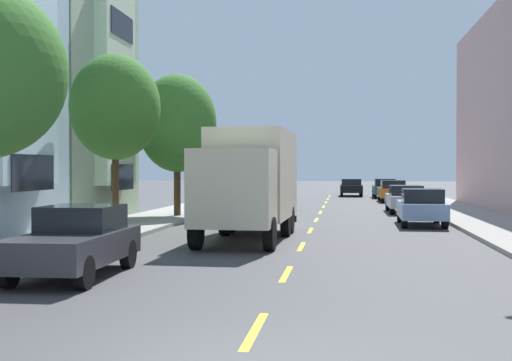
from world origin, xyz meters
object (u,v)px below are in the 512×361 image
object	(u,v)px
parked_hatchback_orange	(392,191)
parked_suv_red	(264,187)
delivery_box_truck	(250,178)
parked_hatchback_charcoal	(76,241)
parked_pickup_white	(245,194)
street_tree_second	(115,107)
parked_sedan_silver	(405,198)
parked_pickup_forest	(227,200)
parked_hatchback_teal	(384,188)
street_tree_third	(177,123)
parked_hatchback_sky	(421,207)
moving_black_sedan	(351,187)

from	to	relation	value
parked_hatchback_orange	parked_suv_red	bearing A→B (deg)	177.31
delivery_box_truck	parked_hatchback_charcoal	size ratio (longest dim) A/B	1.79
parked_pickup_white	parked_hatchback_orange	distance (m)	12.23
street_tree_second	parked_hatchback_orange	xyz separation A→B (m)	(10.89, 24.13, -3.61)
street_tree_second	parked_sedan_silver	world-z (taller)	street_tree_second
parked_hatchback_orange	parked_pickup_forest	xyz separation A→B (m)	(-8.75, -14.89, 0.07)
parked_hatchback_orange	parked_sedan_silver	size ratio (longest dim) A/B	0.89
parked_sedan_silver	parked_hatchback_teal	bearing A→B (deg)	90.21
street_tree_third	parked_sedan_silver	distance (m)	12.51
delivery_box_truck	parked_hatchback_charcoal	bearing A→B (deg)	-108.99
street_tree_third	parked_pickup_white	size ratio (longest dim) A/B	1.22
parked_pickup_white	parked_pickup_forest	bearing A→B (deg)	-88.82
parked_hatchback_orange	parked_hatchback_sky	bearing A→B (deg)	-90.50
parked_suv_red	parked_hatchback_teal	world-z (taller)	parked_suv_red
parked_hatchback_sky	parked_suv_red	size ratio (longest dim) A/B	0.84
delivery_box_truck	parked_pickup_white	world-z (taller)	delivery_box_truck
parked_pickup_forest	parked_sedan_silver	xyz separation A→B (m)	(8.64, 4.08, -0.08)
street_tree_second	parked_hatchback_sky	xyz separation A→B (m)	(10.73, 5.72, -3.61)
street_tree_second	parked_hatchback_teal	size ratio (longest dim) A/B	1.50
parked_hatchback_teal	delivery_box_truck	bearing A→B (deg)	-101.40
street_tree_third	parked_pickup_white	bearing A→B (deg)	75.20
street_tree_second	moving_black_sedan	distance (m)	34.59
street_tree_second	delivery_box_truck	distance (m)	5.19
parked_pickup_white	street_tree_third	bearing A→B (deg)	-104.80
delivery_box_truck	parked_hatchback_teal	distance (m)	30.93
parked_hatchback_teal	parked_sedan_silver	bearing A→B (deg)	-89.79
street_tree_second	parked_hatchback_sky	size ratio (longest dim) A/B	1.49
moving_black_sedan	parked_hatchback_sky	bearing A→B (deg)	-84.78
street_tree_third	street_tree_second	bearing A→B (deg)	-90.00
parked_pickup_forest	street_tree_third	bearing A→B (deg)	-152.54
parked_pickup_white	parked_hatchback_teal	distance (m)	16.89
delivery_box_truck	parked_pickup_forest	world-z (taller)	delivery_box_truck
delivery_box_truck	parked_suv_red	bearing A→B (deg)	96.08
parked_pickup_forest	parked_hatchback_teal	bearing A→B (deg)	67.74
street_tree_third	parked_pickup_forest	size ratio (longest dim) A/B	1.22
parked_pickup_white	parked_suv_red	size ratio (longest dim) A/B	1.11
parked_hatchback_sky	parked_suv_red	bearing A→B (deg)	114.93
street_tree_third	parked_hatchback_teal	world-z (taller)	street_tree_third
street_tree_third	parked_hatchback_charcoal	size ratio (longest dim) A/B	1.61
parked_hatchback_teal	parked_hatchback_sky	bearing A→B (deg)	-89.98
parked_hatchback_sky	parked_hatchback_teal	bearing A→B (deg)	90.02
street_tree_second	parked_sedan_silver	xyz separation A→B (m)	(10.78, 13.32, -3.61)
parked_sedan_silver	parked_suv_red	bearing A→B (deg)	128.10
street_tree_second	parked_hatchback_teal	distance (m)	32.24
street_tree_second	parked_hatchback_charcoal	size ratio (longest dim) A/B	1.49
parked_hatchback_charcoal	parked_sedan_silver	world-z (taller)	parked_hatchback_charcoal
parked_pickup_forest	parked_hatchback_charcoal	bearing A→B (deg)	-90.62
parked_pickup_white	parked_hatchback_teal	xyz separation A→B (m)	(8.71, 14.47, -0.07)
parked_suv_red	parked_hatchback_orange	bearing A→B (deg)	-2.69
street_tree_third	parked_suv_red	xyz separation A→B (m)	(1.98, 16.42, -3.40)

